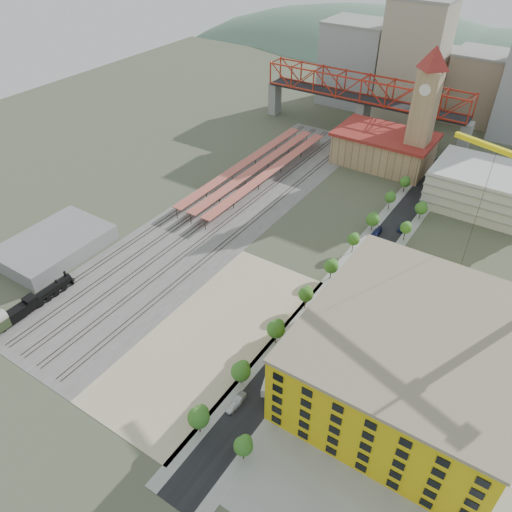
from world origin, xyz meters
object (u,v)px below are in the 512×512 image
Objects in this scene: clock_tower at (426,102)px; construction_building at (413,357)px; site_trailer_b at (282,364)px; car_0 at (233,407)px; site_trailer_a at (270,379)px; locomotive at (42,297)px; site_trailer_d at (341,290)px; site_trailer_c at (318,320)px.

construction_building is (34.00, -99.99, -19.29)m from clock_tower.
site_trailer_b is at bearing -85.88° from clock_tower.
car_0 is at bearing -87.74° from clock_tower.
car_0 is at bearing -125.33° from site_trailer_a.
locomotive is at bearing -163.55° from construction_building.
construction_building is 2.30× the size of locomotive.
locomotive is 63.02m from car_0.
site_trailer_b is 31.54m from site_trailer_d.
site_trailer_a is (66.00, 10.89, -0.85)m from locomotive.
site_trailer_b reaches higher than car_0.
site_trailer_c is (0.00, 17.69, -0.01)m from site_trailer_b.
clock_tower reaches higher than car_0.
construction_building is 34.16m from site_trailer_d.
site_trailer_a is (8.00, -116.27, -27.49)m from clock_tower.
construction_building is at bearing 48.80° from car_0.
site_trailer_c is at bearing 27.21° from locomotive.
site_trailer_a reaches higher than site_trailer_c.
site_trailer_b is at bearing -104.75° from site_trailer_c.
locomotive is at bearing -114.52° from clock_tower.
locomotive reaches higher than site_trailer_a.
construction_building reaches higher than locomotive.
site_trailer_a is 10.71m from car_0.
locomotive is at bearing -173.09° from car_0.
locomotive reaches higher than site_trailer_d.
clock_tower reaches higher than site_trailer_b.
locomotive is (-58.00, -127.17, -26.65)m from clock_tower.
site_trailer_d reaches higher than site_trailer_b.
clock_tower is 142.29m from locomotive.
site_trailer_d is at bearing 35.90° from locomotive.
site_trailer_d reaches higher than car_0.
site_trailer_d is at bearing 92.70° from car_0.
construction_building is at bearing -71.22° from clock_tower.
site_trailer_c is (8.00, -93.24, -27.50)m from clock_tower.
site_trailer_b is at bearing 85.46° from car_0.
site_trailer_c is 13.84m from site_trailer_d.
locomotive is (-92.00, -27.17, -7.36)m from construction_building.
locomotive is 2.48× the size of site_trailer_b.
site_trailer_d is (0.00, 36.88, 0.07)m from site_trailer_a.
site_trailer_a is at bearing 9.37° from locomotive.
site_trailer_b is (0.00, 5.34, 0.01)m from site_trailer_a.
car_0 is (-3.00, -33.30, -0.51)m from site_trailer_c.
construction_building is 5.75× the size of site_trailer_a.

